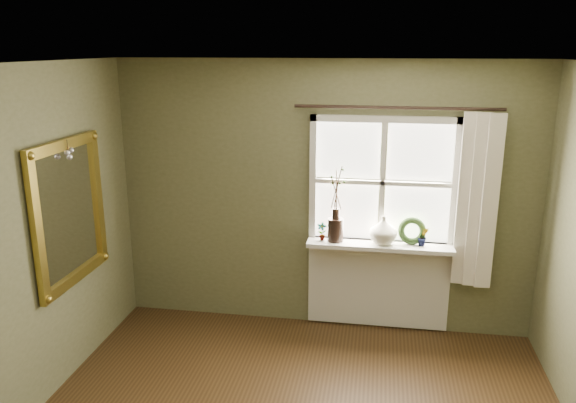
% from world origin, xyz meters
% --- Properties ---
extents(ceiling, '(4.50, 4.50, 0.00)m').
position_xyz_m(ceiling, '(0.00, 0.00, 2.60)').
color(ceiling, silver).
rests_on(ceiling, ground).
extents(wall_back, '(4.00, 0.10, 2.60)m').
position_xyz_m(wall_back, '(0.00, 2.30, 1.30)').
color(wall_back, '#60603F').
rests_on(wall_back, ground).
extents(window_frame, '(1.36, 0.06, 1.24)m').
position_xyz_m(window_frame, '(0.55, 2.23, 1.48)').
color(window_frame, silver).
rests_on(window_frame, wall_back).
extents(window_sill, '(1.36, 0.26, 0.04)m').
position_xyz_m(window_sill, '(0.55, 2.12, 0.90)').
color(window_sill, silver).
rests_on(window_sill, wall_back).
extents(window_apron, '(1.36, 0.04, 0.88)m').
position_xyz_m(window_apron, '(0.55, 2.23, 0.46)').
color(window_apron, silver).
rests_on(window_apron, ground).
extents(dark_jug, '(0.19, 0.19, 0.22)m').
position_xyz_m(dark_jug, '(0.13, 2.12, 1.03)').
color(dark_jug, black).
rests_on(dark_jug, window_sill).
extents(cream_vase, '(0.31, 0.31, 0.27)m').
position_xyz_m(cream_vase, '(0.58, 2.12, 1.05)').
color(cream_vase, silver).
rests_on(cream_vase, window_sill).
extents(wreath, '(0.26, 0.12, 0.27)m').
position_xyz_m(wreath, '(0.84, 2.16, 1.02)').
color(wreath, '#29421D').
rests_on(wreath, window_sill).
extents(potted_plant_left, '(0.10, 0.07, 0.17)m').
position_xyz_m(potted_plant_left, '(0.00, 2.12, 1.01)').
color(potted_plant_left, '#29421D').
rests_on(potted_plant_left, window_sill).
extents(potted_plant_right, '(0.11, 0.10, 0.18)m').
position_xyz_m(potted_plant_right, '(0.94, 2.12, 1.01)').
color(potted_plant_right, '#29421D').
rests_on(potted_plant_right, window_sill).
extents(curtain, '(0.36, 0.12, 1.59)m').
position_xyz_m(curtain, '(1.39, 2.13, 1.37)').
color(curtain, silver).
rests_on(curtain, wall_back).
extents(curtain_rod, '(1.84, 0.03, 0.03)m').
position_xyz_m(curtain_rod, '(0.65, 2.17, 2.18)').
color(curtain_rod, black).
rests_on(curtain_rod, wall_back).
extents(gilt_mirror, '(0.10, 1.01, 1.20)m').
position_xyz_m(gilt_mirror, '(-1.96, 1.12, 1.40)').
color(gilt_mirror, white).
rests_on(gilt_mirror, wall_left).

